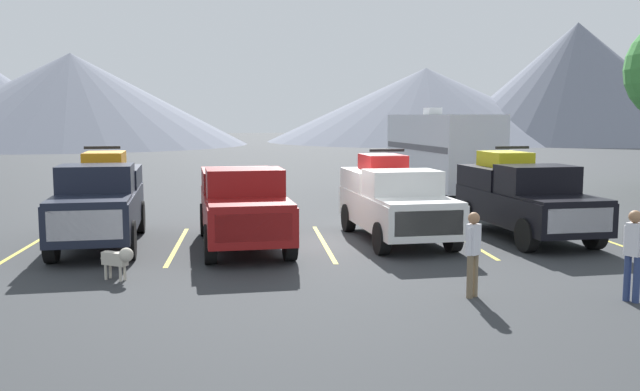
{
  "coord_description": "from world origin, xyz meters",
  "views": [
    {
      "loc": [
        -1.99,
        -18.34,
        3.5
      ],
      "look_at": [
        0.0,
        1.16,
        1.2
      ],
      "focal_mm": 38.45,
      "sensor_mm": 36.0,
      "label": 1
    }
  ],
  "objects_px": {
    "pickup_truck_c": "(394,199)",
    "camper_trailer_a": "(442,151)",
    "person_b": "(633,249)",
    "pickup_truck_b": "(243,204)",
    "person_a": "(473,249)",
    "dog": "(120,258)",
    "pickup_truck_d": "(523,196)",
    "pickup_truck_a": "(100,200)"
  },
  "relations": [
    {
      "from": "person_b",
      "to": "pickup_truck_b",
      "type": "bearing_deg",
      "value": 139.16
    },
    {
      "from": "pickup_truck_a",
      "to": "person_a",
      "type": "distance_m",
      "value": 10.42
    },
    {
      "from": "pickup_truck_b",
      "to": "person_b",
      "type": "relative_size",
      "value": 3.37
    },
    {
      "from": "camper_trailer_a",
      "to": "person_a",
      "type": "bearing_deg",
      "value": -103.66
    },
    {
      "from": "pickup_truck_a",
      "to": "pickup_truck_b",
      "type": "xyz_separation_m",
      "value": [
        3.83,
        -0.58,
        -0.09
      ]
    },
    {
      "from": "pickup_truck_d",
      "to": "dog",
      "type": "bearing_deg",
      "value": -158.24
    },
    {
      "from": "dog",
      "to": "pickup_truck_d",
      "type": "bearing_deg",
      "value": 21.76
    },
    {
      "from": "pickup_truck_a",
      "to": "pickup_truck_d",
      "type": "height_order",
      "value": "pickup_truck_a"
    },
    {
      "from": "pickup_truck_c",
      "to": "camper_trailer_a",
      "type": "height_order",
      "value": "camper_trailer_a"
    },
    {
      "from": "pickup_truck_b",
      "to": "pickup_truck_c",
      "type": "relative_size",
      "value": 1.09
    },
    {
      "from": "person_b",
      "to": "dog",
      "type": "height_order",
      "value": "person_b"
    },
    {
      "from": "pickup_truck_b",
      "to": "pickup_truck_a",
      "type": "bearing_deg",
      "value": 171.37
    },
    {
      "from": "person_a",
      "to": "pickup_truck_c",
      "type": "bearing_deg",
      "value": 91.91
    },
    {
      "from": "pickup_truck_d",
      "to": "camper_trailer_a",
      "type": "height_order",
      "value": "camper_trailer_a"
    },
    {
      "from": "pickup_truck_a",
      "to": "dog",
      "type": "xyz_separation_m",
      "value": [
        1.26,
        -4.23,
        -0.75
      ]
    },
    {
      "from": "dog",
      "to": "pickup_truck_b",
      "type": "bearing_deg",
      "value": 54.84
    },
    {
      "from": "pickup_truck_d",
      "to": "person_b",
      "type": "distance_m",
      "value": 6.96
    },
    {
      "from": "person_a",
      "to": "person_b",
      "type": "bearing_deg",
      "value": -12.07
    },
    {
      "from": "person_a",
      "to": "dog",
      "type": "height_order",
      "value": "person_a"
    },
    {
      "from": "pickup_truck_a",
      "to": "dog",
      "type": "distance_m",
      "value": 4.48
    },
    {
      "from": "pickup_truck_c",
      "to": "person_a",
      "type": "xyz_separation_m",
      "value": [
        0.21,
        -6.29,
        -0.18
      ]
    },
    {
      "from": "pickup_truck_a",
      "to": "person_b",
      "type": "bearing_deg",
      "value": -31.8
    },
    {
      "from": "pickup_truck_d",
      "to": "person_b",
      "type": "relative_size",
      "value": 3.2
    },
    {
      "from": "dog",
      "to": "camper_trailer_a",
      "type": "bearing_deg",
      "value": 51.56
    },
    {
      "from": "pickup_truck_b",
      "to": "pickup_truck_d",
      "type": "distance_m",
      "value": 8.05
    },
    {
      "from": "pickup_truck_c",
      "to": "person_b",
      "type": "distance_m",
      "value": 7.57
    },
    {
      "from": "pickup_truck_c",
      "to": "pickup_truck_d",
      "type": "xyz_separation_m",
      "value": [
        3.78,
        0.01,
        0.04
      ]
    },
    {
      "from": "pickup_truck_d",
      "to": "person_b",
      "type": "height_order",
      "value": "pickup_truck_d"
    },
    {
      "from": "camper_trailer_a",
      "to": "person_a",
      "type": "xyz_separation_m",
      "value": [
        -3.83,
        -15.75,
        -1.06
      ]
    },
    {
      "from": "pickup_truck_b",
      "to": "camper_trailer_a",
      "type": "height_order",
      "value": "camper_trailer_a"
    },
    {
      "from": "pickup_truck_b",
      "to": "dog",
      "type": "height_order",
      "value": "pickup_truck_b"
    },
    {
      "from": "pickup_truck_b",
      "to": "camper_trailer_a",
      "type": "xyz_separation_m",
      "value": [
        8.28,
        10.02,
        0.87
      ]
    },
    {
      "from": "pickup_truck_b",
      "to": "person_b",
      "type": "bearing_deg",
      "value": -40.84
    },
    {
      "from": "person_a",
      "to": "pickup_truck_b",
      "type": "bearing_deg",
      "value": 127.88
    },
    {
      "from": "pickup_truck_d",
      "to": "pickup_truck_c",
      "type": "bearing_deg",
      "value": -179.81
    },
    {
      "from": "camper_trailer_a",
      "to": "person_b",
      "type": "height_order",
      "value": "camper_trailer_a"
    },
    {
      "from": "pickup_truck_b",
      "to": "camper_trailer_a",
      "type": "distance_m",
      "value": 13.03
    },
    {
      "from": "camper_trailer_a",
      "to": "person_b",
      "type": "distance_m",
      "value": 16.42
    },
    {
      "from": "pickup_truck_c",
      "to": "person_a",
      "type": "relative_size",
      "value": 3.25
    },
    {
      "from": "pickup_truck_a",
      "to": "person_a",
      "type": "relative_size",
      "value": 3.57
    },
    {
      "from": "pickup_truck_a",
      "to": "person_a",
      "type": "bearing_deg",
      "value": -37.28
    },
    {
      "from": "pickup_truck_d",
      "to": "person_a",
      "type": "distance_m",
      "value": 7.25
    }
  ]
}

